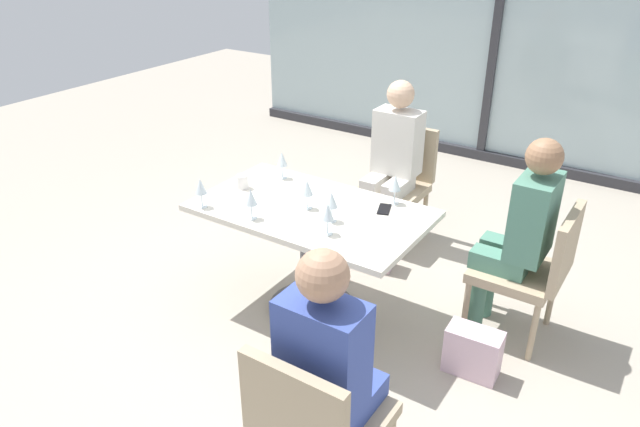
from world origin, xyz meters
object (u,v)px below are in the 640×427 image
(chair_front_right, at_px, (316,421))
(wine_glass_3, at_px, (328,213))
(wine_glass_2, at_px, (282,160))
(wine_glass_4, at_px, (332,201))
(wine_glass_5, at_px, (395,184))
(person_front_right, at_px, (331,366))
(wine_glass_0, at_px, (307,188))
(cell_phone_on_table, at_px, (384,209))
(person_far_right, at_px, (520,230))
(handbag_0, at_px, (373,249))
(wine_glass_6, at_px, (251,198))
(person_near_window, at_px, (393,157))
(dining_table_main, at_px, (311,235))
(handbag_1, at_px, (473,352))
(chair_far_right, at_px, (534,266))
(wine_glass_1, at_px, (200,187))
(coffee_cup, at_px, (242,182))
(chair_near_window, at_px, (398,177))

(chair_front_right, height_order, wine_glass_3, wine_glass_3)
(wine_glass_2, relative_size, wine_glass_4, 1.00)
(wine_glass_4, xyz_separation_m, wine_glass_5, (0.19, 0.41, 0.00))
(person_front_right, bearing_deg, wine_glass_3, 123.34)
(wine_glass_0, height_order, cell_phone_on_table, wine_glass_0)
(person_far_right, distance_m, handbag_0, 1.20)
(wine_glass_6, bearing_deg, wine_glass_4, 28.95)
(person_near_window, relative_size, handbag_0, 4.20)
(cell_phone_on_table, bearing_deg, wine_glass_4, -141.61)
(wine_glass_0, xyz_separation_m, handbag_0, (0.09, 0.70, -0.72))
(dining_table_main, relative_size, chair_front_right, 1.60)
(person_front_right, height_order, wine_glass_3, person_front_right)
(cell_phone_on_table, distance_m, handbag_1, 0.95)
(chair_far_right, bearing_deg, wine_glass_2, -173.04)
(person_front_right, xyz_separation_m, wine_glass_1, (-1.39, 0.74, 0.16))
(person_front_right, bearing_deg, chair_far_right, 75.58)
(handbag_0, bearing_deg, wine_glass_4, -92.55)
(wine_glass_5, xyz_separation_m, coffee_cup, (-0.92, -0.33, -0.09))
(dining_table_main, xyz_separation_m, wine_glass_3, (0.26, -0.22, 0.32))
(handbag_1, bearing_deg, person_far_right, 83.12)
(dining_table_main, relative_size, wine_glass_4, 7.52)
(chair_far_right, distance_m, wine_glass_5, 0.93)
(wine_glass_1, bearing_deg, coffee_cup, 85.44)
(chair_far_right, relative_size, wine_glass_5, 4.70)
(wine_glass_1, height_order, handbag_1, wine_glass_1)
(chair_near_window, distance_m, chair_front_right, 2.53)
(chair_near_window, bearing_deg, wine_glass_4, -81.32)
(wine_glass_6, bearing_deg, wine_glass_5, 46.57)
(chair_front_right, height_order, wine_glass_2, wine_glass_2)
(wine_glass_3, bearing_deg, wine_glass_1, -171.05)
(person_front_right, relative_size, coffee_cup, 14.00)
(person_front_right, height_order, wine_glass_0, person_front_right)
(handbag_1, bearing_deg, cell_phone_on_table, 158.90)
(cell_phone_on_table, bearing_deg, wine_glass_3, -125.25)
(wine_glass_3, height_order, handbag_0, wine_glass_3)
(person_far_right, distance_m, cell_phone_on_table, 0.78)
(chair_far_right, relative_size, chair_front_right, 1.00)
(chair_far_right, distance_m, wine_glass_0, 1.39)
(handbag_0, bearing_deg, cell_phone_on_table, -68.12)
(person_near_window, distance_m, cell_phone_on_table, 0.95)
(dining_table_main, xyz_separation_m, wine_glass_0, (-0.02, -0.02, 0.32))
(chair_front_right, height_order, handbag_0, chair_front_right)
(person_front_right, relative_size, wine_glass_1, 6.81)
(wine_glass_5, distance_m, handbag_0, 0.86)
(wine_glass_1, xyz_separation_m, handbag_1, (1.64, 0.33, -0.72))
(person_far_right, bearing_deg, wine_glass_0, -156.82)
(person_near_window, xyz_separation_m, coffee_cup, (-0.53, -1.09, 0.08))
(person_far_right, relative_size, wine_glass_1, 6.81)
(dining_table_main, height_order, person_far_right, person_far_right)
(wine_glass_5, bearing_deg, coffee_cup, -160.04)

